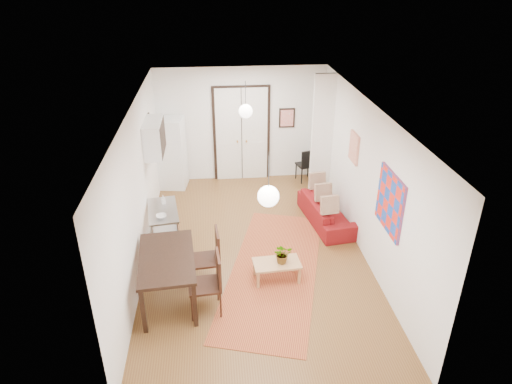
{
  "coord_description": "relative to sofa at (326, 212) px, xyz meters",
  "views": [
    {
      "loc": [
        -0.71,
        -7.48,
        5.1
      ],
      "look_at": [
        0.04,
        0.12,
        1.25
      ],
      "focal_mm": 32.0,
      "sensor_mm": 36.0,
      "label": 1
    }
  ],
  "objects": [
    {
      "name": "potted_plant",
      "position": [
        -1.25,
        -1.9,
        0.28
      ],
      "size": [
        0.3,
        0.34,
        0.36
      ],
      "primitive_type": "imported",
      "rotation": [
        0.0,
        0.0,
        0.07
      ],
      "color": "#375D29",
      "rests_on": "coffee_table"
    },
    {
      "name": "dining_chair_near",
      "position": [
        -2.61,
        -1.78,
        0.35
      ],
      "size": [
        0.55,
        0.74,
        1.06
      ],
      "rotation": [
        0.0,
        0.0,
        -1.49
      ],
      "color": "#351B11",
      "rests_on": "floor"
    },
    {
      "name": "poster_back",
      "position": [
        -0.51,
        2.5,
        1.33
      ],
      "size": [
        0.4,
        0.03,
        0.5
      ],
      "primitive_type": "cube",
      "color": "red",
      "rests_on": "wall_back"
    },
    {
      "name": "fridge",
      "position": [
        -3.41,
        2.18,
        0.62
      ],
      "size": [
        0.71,
        0.71,
        1.78
      ],
      "primitive_type": "cube",
      "rotation": [
        0.0,
        0.0,
        -0.14
      ],
      "color": "white",
      "rests_on": "floor"
    },
    {
      "name": "print_left",
      "position": [
        -3.73,
        1.03,
        1.68
      ],
      "size": [
        0.03,
        0.44,
        0.54
      ],
      "primitive_type": "cube",
      "color": "#A06B42",
      "rests_on": "wall_left"
    },
    {
      "name": "double_doors",
      "position": [
        -1.66,
        2.49,
        0.93
      ],
      "size": [
        1.44,
        0.06,
        2.5
      ],
      "primitive_type": "cube",
      "color": "silver",
      "rests_on": "wall_back"
    },
    {
      "name": "wall_cabinet",
      "position": [
        -3.58,
        0.53,
        1.63
      ],
      "size": [
        0.35,
        1.0,
        0.7
      ],
      "primitive_type": "cube",
      "color": "white",
      "rests_on": "wall_left"
    },
    {
      "name": "sofa",
      "position": [
        0.0,
        0.0,
        0.0
      ],
      "size": [
        0.97,
        1.92,
        0.54
      ],
      "primitive_type": "imported",
      "rotation": [
        0.0,
        0.0,
        1.71
      ],
      "color": "maroon",
      "rests_on": "floor"
    },
    {
      "name": "dining_chair_far",
      "position": [
        -2.61,
        -2.48,
        0.35
      ],
      "size": [
        0.55,
        0.74,
        1.06
      ],
      "rotation": [
        0.0,
        0.0,
        -1.49
      ],
      "color": "#351B11",
      "rests_on": "floor"
    },
    {
      "name": "pendant_front",
      "position": [
        -1.66,
        -2.97,
        1.98
      ],
      "size": [
        0.3,
        0.3,
        0.8
      ],
      "color": "silver",
      "rests_on": "ceiling"
    },
    {
      "name": "coffee_table",
      "position": [
        -1.35,
        -1.9,
        0.05
      ],
      "size": [
        0.86,
        0.52,
        0.37
      ],
      "rotation": [
        0.0,
        0.0,
        0.07
      ],
      "color": "#AF7E53",
      "rests_on": "floor"
    },
    {
      "name": "wall_left",
      "position": [
        -3.76,
        -0.97,
        1.18
      ],
      "size": [
        0.02,
        7.0,
        2.9
      ],
      "primitive_type": "cube",
      "color": "white",
      "rests_on": "floor"
    },
    {
      "name": "ceiling",
      "position": [
        -1.66,
        -0.97,
        2.63
      ],
      "size": [
        4.2,
        7.0,
        0.02
      ],
      "primitive_type": "cube",
      "color": "white",
      "rests_on": "wall_back"
    },
    {
      "name": "black_side_chair",
      "position": [
        -0.04,
        2.27,
        0.25
      ],
      "size": [
        0.5,
        0.5,
        0.89
      ],
      "rotation": [
        0.0,
        0.0,
        3.4
      ],
      "color": "black",
      "rests_on": "floor"
    },
    {
      "name": "painting_abstract",
      "position": [
        0.42,
        -0.17,
        1.53
      ],
      "size": [
        0.05,
        0.5,
        0.6
      ],
      "primitive_type": "cube",
      "color": "white",
      "rests_on": "wall_right"
    },
    {
      "name": "wall_back",
      "position": [
        -1.66,
        2.53,
        1.18
      ],
      "size": [
        4.2,
        0.02,
        2.9
      ],
      "primitive_type": "cube",
      "color": "white",
      "rests_on": "floor"
    },
    {
      "name": "floor",
      "position": [
        -1.66,
        -0.97,
        -0.27
      ],
      "size": [
        7.0,
        7.0,
        0.0
      ],
      "primitive_type": "plane",
      "color": "brown",
      "rests_on": "ground"
    },
    {
      "name": "wall_right",
      "position": [
        0.44,
        -0.97,
        1.18
      ],
      "size": [
        0.02,
        7.0,
        2.9
      ],
      "primitive_type": "cube",
      "color": "white",
      "rests_on": "floor"
    },
    {
      "name": "painting_popart",
      "position": [
        0.42,
        -2.22,
        1.38
      ],
      "size": [
        0.05,
        1.0,
        1.0
      ],
      "primitive_type": "cube",
      "color": "red",
      "rests_on": "wall_right"
    },
    {
      "name": "stub_partition",
      "position": [
        0.19,
        1.58,
        1.18
      ],
      "size": [
        0.5,
        0.1,
        2.9
      ],
      "primitive_type": "cube",
      "color": "white",
      "rests_on": "floor"
    },
    {
      "name": "kilim_rug",
      "position": [
        -1.35,
        -1.62,
        -0.26
      ],
      "size": [
        2.6,
        4.35,
        0.01
      ],
      "primitive_type": "cube",
      "rotation": [
        0.0,
        0.0,
        -0.28
      ],
      "color": "#A65529",
      "rests_on": "floor"
    },
    {
      "name": "soap_bottle",
      "position": [
        -3.41,
        -0.37,
        0.66
      ],
      "size": [
        0.09,
        0.09,
        0.17
      ],
      "primitive_type": "imported",
      "rotation": [
        0.0,
        0.0,
        0.21
      ],
      "color": "teal",
      "rests_on": "kitchen_counter"
    },
    {
      "name": "dining_table",
      "position": [
        -3.21,
        -2.24,
        0.49
      ],
      "size": [
        1.01,
        1.62,
        0.86
      ],
      "rotation": [
        0.0,
        0.0,
        0.08
      ],
      "color": "black",
      "rests_on": "floor"
    },
    {
      "name": "wall_front",
      "position": [
        -1.66,
        -4.47,
        1.18
      ],
      "size": [
        4.2,
        0.02,
        2.9
      ],
      "primitive_type": "cube",
      "color": "white",
      "rests_on": "floor"
    },
    {
      "name": "pendant_back",
      "position": [
        -1.66,
        1.03,
        1.98
      ],
      "size": [
        0.3,
        0.3,
        0.8
      ],
      "color": "silver",
      "rests_on": "ceiling"
    },
    {
      "name": "kitchen_counter",
      "position": [
        -3.41,
        -0.62,
        0.26
      ],
      "size": [
        0.69,
        1.16,
        0.84
      ],
      "rotation": [
        0.0,
        0.0,
        0.14
      ],
      "color": "#A9AAAD",
      "rests_on": "floor"
    },
    {
      "name": "bowl",
      "position": [
        -3.41,
        -0.92,
        0.6
      ],
      "size": [
        0.23,
        0.23,
        0.05
      ],
      "primitive_type": "imported",
      "rotation": [
        0.0,
        0.0,
        0.21
      ],
      "color": "silver",
      "rests_on": "kitchen_counter"
    }
  ]
}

